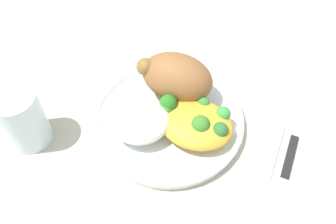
{
  "coord_description": "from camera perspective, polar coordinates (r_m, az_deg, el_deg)",
  "views": [
    {
      "loc": [
        -0.13,
        0.31,
        0.46
      ],
      "look_at": [
        0.0,
        0.0,
        0.03
      ],
      "focal_mm": 37.33,
      "sensor_mm": 36.0,
      "label": 1
    }
  ],
  "objects": [
    {
      "name": "ground_plane",
      "position": [
        0.58,
        -0.0,
        -1.83
      ],
      "size": [
        2.0,
        2.0,
        0.0
      ],
      "primitive_type": "plane",
      "color": "beige"
    },
    {
      "name": "plate",
      "position": [
        0.57,
        -0.0,
        -1.21
      ],
      "size": [
        0.25,
        0.25,
        0.02
      ],
      "color": "white",
      "rests_on": "ground_plane"
    },
    {
      "name": "roasted_chicken",
      "position": [
        0.56,
        1.34,
        5.71
      ],
      "size": [
        0.12,
        0.08,
        0.08
      ],
      "color": "#905C32",
      "rests_on": "plate"
    },
    {
      "name": "rice_pile",
      "position": [
        0.53,
        -4.79,
        -1.12
      ],
      "size": [
        0.1,
        0.09,
        0.04
      ],
      "primitive_type": "ellipsoid",
      "color": "white",
      "rests_on": "plate"
    },
    {
      "name": "mac_cheese_with_broccoli",
      "position": [
        0.53,
        4.5,
        -1.59
      ],
      "size": [
        0.12,
        0.09,
        0.05
      ],
      "color": "gold",
      "rests_on": "plate"
    },
    {
      "name": "fork",
      "position": [
        0.55,
        16.57,
        -8.28
      ],
      "size": [
        0.02,
        0.14,
        0.01
      ],
      "color": "#B2B2B7",
      "rests_on": "ground_plane"
    },
    {
      "name": "knife",
      "position": [
        0.55,
        18.52,
        -10.05
      ],
      "size": [
        0.02,
        0.19,
        0.01
      ],
      "color": "black",
      "rests_on": "ground_plane"
    },
    {
      "name": "water_glass",
      "position": [
        0.56,
        -22.66,
        -1.05
      ],
      "size": [
        0.07,
        0.07,
        0.1
      ],
      "primitive_type": "cylinder",
      "color": "silver",
      "rests_on": "ground_plane"
    }
  ]
}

